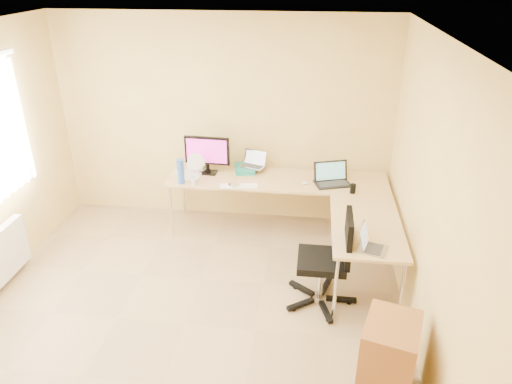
# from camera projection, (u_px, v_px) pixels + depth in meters

# --- Properties ---
(floor) EXTENTS (4.50, 4.50, 0.00)m
(floor) POSITION_uv_depth(u_px,v_px,m) (185.00, 324.00, 4.54)
(floor) COLOR #A3855D
(floor) RESTS_ON ground
(ceiling) EXTENTS (4.50, 4.50, 0.00)m
(ceiling) POSITION_uv_depth(u_px,v_px,m) (161.00, 41.00, 3.40)
(ceiling) COLOR white
(ceiling) RESTS_ON ground
(wall_back) EXTENTS (4.50, 0.00, 4.50)m
(wall_back) POSITION_uv_depth(u_px,v_px,m) (223.00, 121.00, 5.97)
(wall_back) COLOR #E2CC73
(wall_back) RESTS_ON ground
(wall_right) EXTENTS (0.00, 4.50, 4.50)m
(wall_right) POSITION_uv_depth(u_px,v_px,m) (435.00, 218.00, 3.74)
(wall_right) COLOR #E2CC73
(wall_right) RESTS_ON ground
(desk_main) EXTENTS (2.65, 0.70, 0.73)m
(desk_main) POSITION_uv_depth(u_px,v_px,m) (277.00, 205.00, 5.95)
(desk_main) COLOR tan
(desk_main) RESTS_ON ground
(desk_return) EXTENTS (0.70, 1.30, 0.73)m
(desk_return) POSITION_uv_depth(u_px,v_px,m) (363.00, 255.00, 4.95)
(desk_return) COLOR tan
(desk_return) RESTS_ON ground
(monitor) EXTENTS (0.57, 0.21, 0.48)m
(monitor) POSITION_uv_depth(u_px,v_px,m) (207.00, 155.00, 5.83)
(monitor) COLOR black
(monitor) RESTS_ON desk_main
(book_stack) EXTENTS (0.30, 0.37, 0.05)m
(book_stack) POSITION_uv_depth(u_px,v_px,m) (245.00, 169.00, 5.99)
(book_stack) COLOR #16786D
(book_stack) RESTS_ON desk_main
(laptop_center) EXTENTS (0.35, 0.31, 0.19)m
(laptop_center) POSITION_uv_depth(u_px,v_px,m) (253.00, 160.00, 5.94)
(laptop_center) COLOR #A4A4A9
(laptop_center) RESTS_ON desk_main
(laptop_black) EXTENTS (0.48, 0.41, 0.26)m
(laptop_black) POSITION_uv_depth(u_px,v_px,m) (333.00, 174.00, 5.58)
(laptop_black) COLOR black
(laptop_black) RESTS_ON desk_main
(keyboard) EXTENTS (0.45, 0.18, 0.02)m
(keyboard) POSITION_uv_depth(u_px,v_px,m) (239.00, 186.00, 5.57)
(keyboard) COLOR white
(keyboard) RESTS_ON desk_main
(mouse) EXTENTS (0.09, 0.07, 0.03)m
(mouse) POSITION_uv_depth(u_px,v_px,m) (305.00, 183.00, 5.64)
(mouse) COLOR silver
(mouse) RESTS_ON desk_main
(mug) EXTENTS (0.12, 0.12, 0.10)m
(mug) POSITION_uv_depth(u_px,v_px,m) (195.00, 181.00, 5.60)
(mug) COLOR silver
(mug) RESTS_ON desk_main
(cd_stack) EXTENTS (0.13, 0.13, 0.03)m
(cd_stack) POSITION_uv_depth(u_px,v_px,m) (234.00, 186.00, 5.57)
(cd_stack) COLOR white
(cd_stack) RESTS_ON desk_main
(water_bottle) EXTENTS (0.09, 0.09, 0.30)m
(water_bottle) POSITION_uv_depth(u_px,v_px,m) (181.00, 171.00, 5.61)
(water_bottle) COLOR #2B57AF
(water_bottle) RESTS_ON desk_main
(papers) EXTENTS (0.35, 0.40, 0.01)m
(papers) POSITION_uv_depth(u_px,v_px,m) (187.00, 175.00, 5.88)
(papers) COLOR silver
(papers) RESTS_ON desk_main
(white_box) EXTENTS (0.29, 0.26, 0.09)m
(white_box) POSITION_uv_depth(u_px,v_px,m) (199.00, 165.00, 6.05)
(white_box) COLOR silver
(white_box) RESTS_ON desk_main
(desk_fan) EXTENTS (0.23, 0.23, 0.27)m
(desk_fan) POSITION_uv_depth(u_px,v_px,m) (197.00, 165.00, 5.83)
(desk_fan) COLOR white
(desk_fan) RESTS_ON desk_main
(black_cup) EXTENTS (0.06, 0.06, 0.11)m
(black_cup) POSITION_uv_depth(u_px,v_px,m) (353.00, 189.00, 5.41)
(black_cup) COLOR black
(black_cup) RESTS_ON desk_main
(laptop_return) EXTENTS (0.34, 0.30, 0.19)m
(laptop_return) POSITION_uv_depth(u_px,v_px,m) (374.00, 241.00, 4.33)
(laptop_return) COLOR #A4A7BC
(laptop_return) RESTS_ON desk_return
(office_chair) EXTENTS (0.61, 0.61, 1.01)m
(office_chair) POSITION_uv_depth(u_px,v_px,m) (322.00, 260.00, 4.63)
(office_chair) COLOR black
(office_chair) RESTS_ON ground
(cabinet) EXTENTS (0.51, 0.58, 0.68)m
(cabinet) POSITION_uv_depth(u_px,v_px,m) (388.00, 358.00, 3.67)
(cabinet) COLOR brown
(cabinet) RESTS_ON ground
(radiator) EXTENTS (0.09, 0.80, 0.55)m
(radiator) POSITION_uv_depth(u_px,v_px,m) (2.00, 256.00, 4.96)
(radiator) COLOR white
(radiator) RESTS_ON ground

